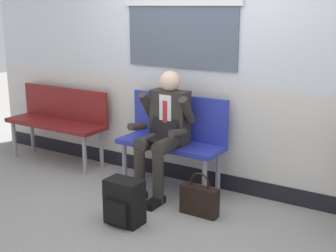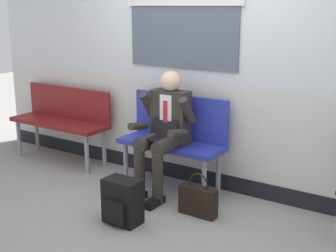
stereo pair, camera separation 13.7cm
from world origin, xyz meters
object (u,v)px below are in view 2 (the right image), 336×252
bench_with_person (175,135)px  backpack (122,202)px  person_seated (164,130)px  handbag (198,200)px  bench_empty (63,117)px

bench_with_person → backpack: bench_with_person is taller
backpack → person_seated: bearing=96.1°
bench_with_person → backpack: (0.08, -0.99, -0.38)m
backpack → handbag: (0.49, 0.51, -0.05)m
person_seated → backpack: bearing=-83.9°
bench_empty → bench_with_person: bearing=0.2°
bench_empty → person_seated: size_ratio=1.07×
person_seated → handbag: (0.57, -0.27, -0.54)m
bench_with_person → person_seated: size_ratio=0.90×
bench_with_person → bench_empty: bench_with_person is taller
person_seated → backpack: person_seated is taller
handbag → person_seated: bearing=154.4°
bench_with_person → bench_empty: bearing=-179.8°
bench_empty → handbag: size_ratio=3.26×
bench_with_person → bench_empty: size_ratio=0.84×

